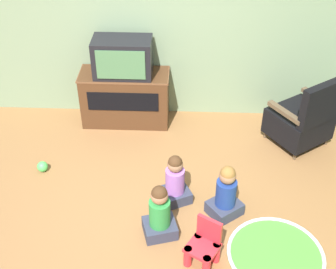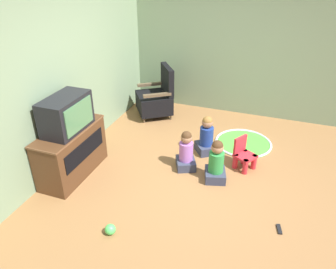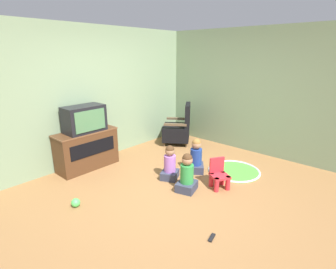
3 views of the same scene
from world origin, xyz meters
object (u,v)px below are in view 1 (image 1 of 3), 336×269
at_px(tv_cabinet, 125,97).
at_px(child_watching_center, 160,214).
at_px(child_watching_left, 226,194).
at_px(yellow_kid_chair, 204,247).
at_px(television, 123,57).
at_px(toy_ball, 42,167).
at_px(black_armchair, 303,120).
at_px(child_watching_right, 175,182).

distance_m(tv_cabinet, child_watching_center, 2.03).
bearing_deg(child_watching_center, child_watching_left, 8.68).
bearing_deg(yellow_kid_chair, child_watching_left, 100.41).
height_order(tv_cabinet, child_watching_center, tv_cabinet).
relative_size(television, toy_ball, 5.72).
height_order(tv_cabinet, black_armchair, black_armchair).
height_order(television, child_watching_left, television).
bearing_deg(child_watching_center, television, 90.04).
relative_size(television, child_watching_right, 1.18).
bearing_deg(black_armchair, child_watching_center, 7.82).
bearing_deg(yellow_kid_chair, tv_cabinet, 144.26).
bearing_deg(black_armchair, child_watching_right, -0.07).
relative_size(tv_cabinet, yellow_kid_chair, 2.35).
height_order(black_armchair, child_watching_right, black_armchair).
bearing_deg(yellow_kid_chair, television, 144.43).
distance_m(television, child_watching_left, 2.14).
bearing_deg(television, toy_ball, -129.69).
height_order(tv_cabinet, toy_ball, tv_cabinet).
bearing_deg(television, child_watching_left, -53.12).
distance_m(child_watching_right, toy_ball, 1.62).
bearing_deg(black_armchair, tv_cabinet, -45.43).
relative_size(yellow_kid_chair, child_watching_left, 0.77).
relative_size(tv_cabinet, toy_ball, 9.08).
relative_size(child_watching_left, child_watching_center, 1.01).
relative_size(black_armchair, child_watching_right, 1.60).
bearing_deg(child_watching_center, child_watching_right, 58.10).
bearing_deg(child_watching_left, television, 90.09).
xyz_separation_m(tv_cabinet, yellow_kid_chair, (0.99, -2.27, -0.18)).
xyz_separation_m(child_watching_left, child_watching_center, (-0.66, -0.31, -0.00)).
height_order(child_watching_left, child_watching_center, child_watching_left).
distance_m(tv_cabinet, black_armchair, 2.25).
bearing_deg(tv_cabinet, child_watching_left, -53.43).
xyz_separation_m(tv_cabinet, toy_ball, (-0.87, -1.06, -0.31)).
bearing_deg(toy_ball, child_watching_left, -15.62).
bearing_deg(toy_ball, tv_cabinet, 50.79).
height_order(tv_cabinet, child_watching_left, tv_cabinet).
bearing_deg(black_armchair, television, -44.97).
height_order(child_watching_right, toy_ball, child_watching_right).
xyz_separation_m(child_watching_left, child_watching_right, (-0.53, 0.17, -0.01)).
xyz_separation_m(television, black_armchair, (2.22, -0.38, -0.60)).
height_order(tv_cabinet, child_watching_right, tv_cabinet).
bearing_deg(tv_cabinet, toy_ball, -129.21).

